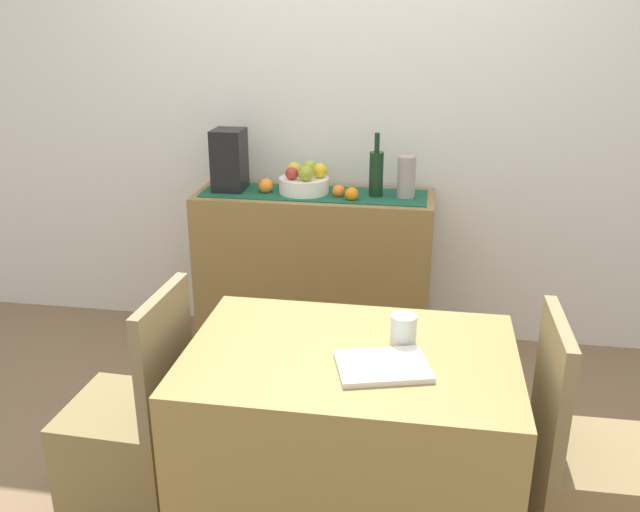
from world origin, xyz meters
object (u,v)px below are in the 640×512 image
at_px(ceramic_vase, 406,177).
at_px(dining_table, 349,447).
at_px(sideboard_console, 314,272).
at_px(wine_bottle, 376,173).
at_px(coffee_cup, 403,329).
at_px(chair_near_window, 132,449).
at_px(fruit_bowl, 304,185).
at_px(coffee_maker, 229,160).
at_px(open_book, 383,366).
at_px(chair_by_corner, 589,498).

xyz_separation_m(ceramic_vase, dining_table, (-0.11, -1.42, -0.61)).
distance_m(sideboard_console, wine_bottle, 0.65).
distance_m(coffee_cup, chair_near_window, 1.10).
xyz_separation_m(fruit_bowl, ceramic_vase, (0.53, 0.00, 0.06)).
height_order(coffee_maker, ceramic_vase, coffee_maker).
xyz_separation_m(coffee_maker, ceramic_vase, (0.92, 0.00, -0.05)).
distance_m(fruit_bowl, open_book, 1.61).
xyz_separation_m(fruit_bowl, coffee_cup, (0.58, -1.33, -0.13)).
xyz_separation_m(sideboard_console, ceramic_vase, (0.47, 0.00, 0.54)).
distance_m(wine_bottle, chair_near_window, 1.77).
relative_size(sideboard_console, ceramic_vase, 5.76).
height_order(chair_near_window, chair_by_corner, same).
height_order(sideboard_console, fruit_bowl, fruit_bowl).
bearing_deg(dining_table, sideboard_console, 104.51).
bearing_deg(sideboard_console, fruit_bowl, 180.00).
height_order(coffee_maker, dining_table, coffee_maker).
height_order(sideboard_console, wine_bottle, wine_bottle).
height_order(fruit_bowl, coffee_maker, coffee_maker).
bearing_deg(coffee_cup, sideboard_console, 111.78).
xyz_separation_m(sideboard_console, wine_bottle, (0.32, 0.00, 0.56)).
relative_size(fruit_bowl, wine_bottle, 0.79).
bearing_deg(wine_bottle, chair_near_window, -118.08).
xyz_separation_m(sideboard_console, chair_near_window, (-0.44, -1.42, -0.17)).
bearing_deg(wine_bottle, coffee_cup, -81.03).
height_order(fruit_bowl, chair_by_corner, fruit_bowl).
bearing_deg(ceramic_vase, fruit_bowl, 180.00).
bearing_deg(open_book, chair_near_window, 158.53).
xyz_separation_m(ceramic_vase, chair_by_corner, (0.70, -1.42, -0.71)).
bearing_deg(sideboard_console, chair_by_corner, -50.50).
height_order(sideboard_console, chair_near_window, chair_near_window).
relative_size(wine_bottle, chair_by_corner, 0.37).
bearing_deg(fruit_bowl, open_book, -70.64).
height_order(wine_bottle, coffee_maker, wine_bottle).
distance_m(fruit_bowl, wine_bottle, 0.38).
relative_size(fruit_bowl, open_book, 0.92).
distance_m(dining_table, chair_by_corner, 0.81).
xyz_separation_m(coffee_maker, dining_table, (0.82, -1.42, -0.66)).
bearing_deg(chair_near_window, ceramic_vase, 57.33).
height_order(fruit_bowl, ceramic_vase, ceramic_vase).
bearing_deg(coffee_maker, chair_near_window, -89.48).
bearing_deg(coffee_maker, chair_by_corner, -41.24).
distance_m(open_book, chair_by_corner, 0.85).
distance_m(coffee_cup, chair_by_corner, 0.83).
bearing_deg(ceramic_vase, wine_bottle, 180.00).
bearing_deg(chair_near_window, wine_bottle, 61.92).
xyz_separation_m(coffee_cup, chair_near_window, (-0.97, -0.09, -0.53)).
xyz_separation_m(ceramic_vase, coffee_cup, (0.06, -1.33, -0.19)).
relative_size(sideboard_console, coffee_maker, 3.84).
distance_m(wine_bottle, chair_by_corner, 1.81).
relative_size(fruit_bowl, chair_by_corner, 0.29).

